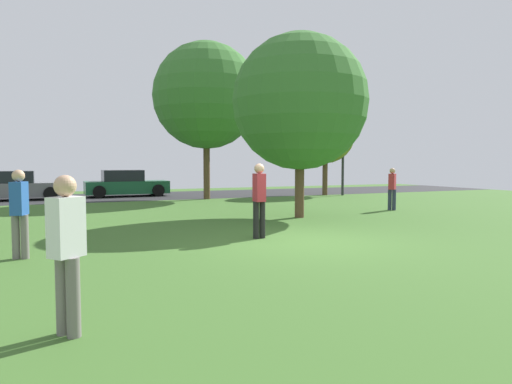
{
  "coord_description": "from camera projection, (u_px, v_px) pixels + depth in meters",
  "views": [
    {
      "loc": [
        -5.2,
        -8.95,
        1.78
      ],
      "look_at": [
        0.0,
        2.59,
        0.98
      ],
      "focal_mm": 32.4,
      "sensor_mm": 36.0,
      "label": 1
    }
  ],
  "objects": [
    {
      "name": "maple_tree_near",
      "position": [
        206.0,
        96.0,
        22.46
      ],
      "size": [
        5.17,
        5.17,
        7.64
      ],
      "color": "brown",
      "rests_on": "ground_plane"
    },
    {
      "name": "oak_tree_center",
      "position": [
        325.0,
        134.0,
        25.36
      ],
      "size": [
        3.26,
        3.26,
        5.01
      ],
      "color": "brown",
      "rests_on": "ground_plane"
    },
    {
      "name": "birch_tree_lone",
      "position": [
        300.0,
        102.0,
        14.85
      ],
      "size": [
        4.38,
        4.38,
        5.93
      ],
      "color": "brown",
      "rests_on": "ground_plane"
    },
    {
      "name": "person_thrower",
      "position": [
        392.0,
        187.0,
        17.34
      ],
      "size": [
        0.39,
        0.37,
        1.59
      ],
      "rotation": [
        0.0,
        0.0,
        -2.5
      ],
      "color": "#2D334C",
      "rests_on": "ground_plane"
    },
    {
      "name": "ground_plane",
      "position": [
        303.0,
        242.0,
        10.39
      ],
      "size": [
        44.0,
        44.0,
        0.0
      ],
      "primitive_type": "plane",
      "color": "#3D6628"
    },
    {
      "name": "parked_car_green",
      "position": [
        126.0,
        184.0,
        24.6
      ],
      "size": [
        4.26,
        1.93,
        1.4
      ],
      "color": "#195633",
      "rests_on": "ground_plane"
    },
    {
      "name": "person_walking",
      "position": [
        259.0,
        197.0,
        10.83
      ],
      "size": [
        0.3,
        0.33,
        1.77
      ],
      "rotation": [
        0.0,
        0.0,
        1.52
      ],
      "color": "black",
      "rests_on": "ground_plane"
    },
    {
      "name": "person_bystander",
      "position": [
        19.0,
        210.0,
        8.51
      ],
      "size": [
        0.32,
        0.38,
        1.65
      ],
      "rotation": [
        0.0,
        0.0,
        1.22
      ],
      "color": "slate",
      "rests_on": "ground_plane"
    },
    {
      "name": "road_strip",
      "position": [
        154.0,
        196.0,
        24.95
      ],
      "size": [
        44.0,
        6.4,
        0.01
      ],
      "primitive_type": "cube",
      "color": "#28282B",
      "rests_on": "ground_plane"
    },
    {
      "name": "street_lamp_post",
      "position": [
        343.0,
        154.0,
        25.27
      ],
      "size": [
        0.14,
        0.14,
        4.5
      ],
      "primitive_type": "cylinder",
      "color": "#2D2D33",
      "rests_on": "ground_plane"
    },
    {
      "name": "person_catcher",
      "position": [
        67.0,
        248.0,
        4.7
      ],
      "size": [
        0.39,
        0.37,
        1.66
      ],
      "rotation": [
        0.0,
        0.0,
        0.64
      ],
      "color": "slate",
      "rests_on": "ground_plane"
    },
    {
      "name": "parked_car_grey",
      "position": [
        14.0,
        187.0,
        22.01
      ],
      "size": [
        4.41,
        1.94,
        1.4
      ],
      "color": "slate",
      "rests_on": "ground_plane"
    }
  ]
}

